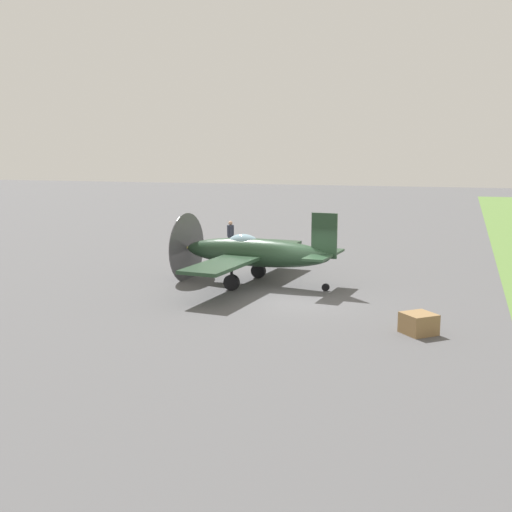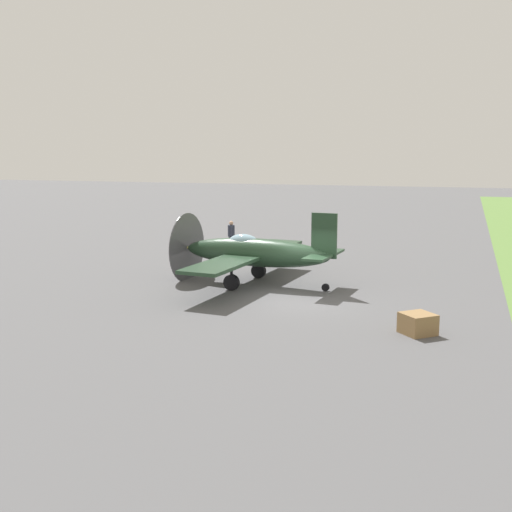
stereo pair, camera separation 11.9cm
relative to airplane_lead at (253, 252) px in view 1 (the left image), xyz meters
The scene contains 4 objects.
ground_plane 3.46m from the airplane_lead, 127.98° to the right, with size 160.00×160.00×0.00m, color #515154.
airplane_lead is the anchor object (origin of this frame).
ground_crew_chief 8.77m from the airplane_lead, 26.27° to the left, with size 0.59×0.38×1.73m.
supply_crate 8.96m from the airplane_lead, 127.02° to the right, with size 0.90×0.90×0.64m, color olive.
Camera 1 is at (-22.88, -5.68, 5.52)m, focal length 44.79 mm.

